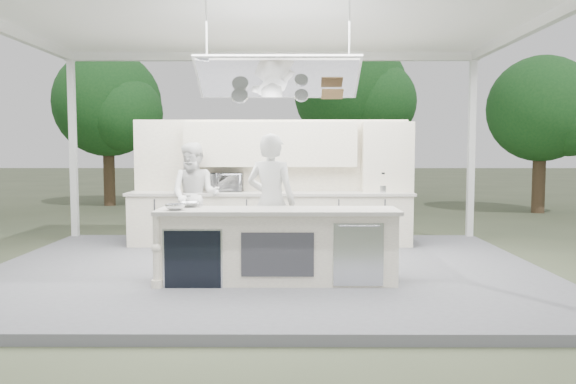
{
  "coord_description": "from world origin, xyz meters",
  "views": [
    {
      "loc": [
        0.35,
        -8.1,
        1.85
      ],
      "look_at": [
        0.32,
        0.4,
        1.19
      ],
      "focal_mm": 35.0,
      "sensor_mm": 36.0,
      "label": 1
    }
  ],
  "objects_px": {
    "demo_island": "(276,245)",
    "sous_chef": "(195,196)",
    "head_chef": "(271,203)",
    "back_counter": "(270,218)"
  },
  "relations": [
    {
      "from": "back_counter",
      "to": "head_chef",
      "type": "height_order",
      "value": "head_chef"
    },
    {
      "from": "head_chef",
      "to": "sous_chef",
      "type": "xyz_separation_m",
      "value": [
        -1.38,
        1.8,
        -0.05
      ]
    },
    {
      "from": "demo_island",
      "to": "head_chef",
      "type": "height_order",
      "value": "head_chef"
    },
    {
      "from": "demo_island",
      "to": "sous_chef",
      "type": "bearing_deg",
      "value": 120.81
    },
    {
      "from": "demo_island",
      "to": "back_counter",
      "type": "distance_m",
      "value": 2.82
    },
    {
      "from": "back_counter",
      "to": "head_chef",
      "type": "bearing_deg",
      "value": -87.64
    },
    {
      "from": "demo_island",
      "to": "sous_chef",
      "type": "height_order",
      "value": "sous_chef"
    },
    {
      "from": "demo_island",
      "to": "sous_chef",
      "type": "distance_m",
      "value": 2.9
    },
    {
      "from": "back_counter",
      "to": "sous_chef",
      "type": "height_order",
      "value": "sous_chef"
    },
    {
      "from": "demo_island",
      "to": "back_counter",
      "type": "height_order",
      "value": "same"
    }
  ]
}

